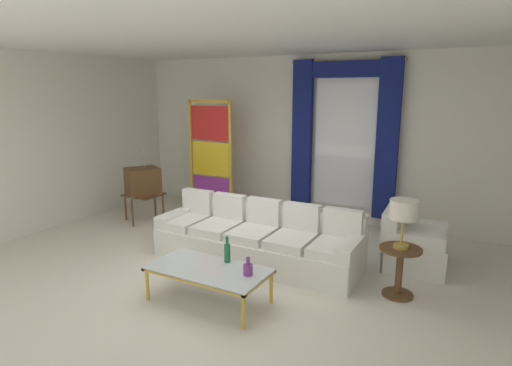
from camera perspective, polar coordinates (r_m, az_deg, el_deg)
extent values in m
plane|color=silver|center=(5.82, -5.12, -11.75)|extent=(16.00, 16.00, 0.00)
cube|color=white|center=(8.08, 6.95, 6.06)|extent=(8.00, 0.12, 3.00)
cube|color=white|center=(8.37, -24.24, 5.28)|extent=(0.12, 7.00, 3.00)
cube|color=white|center=(6.03, -1.21, 18.52)|extent=(8.00, 7.60, 0.04)
cube|color=white|center=(7.75, 11.76, 6.00)|extent=(1.10, 0.02, 2.50)
cylinder|color=gold|center=(7.65, 12.02, 15.75)|extent=(2.00, 0.04, 0.04)
cube|color=navy|center=(7.92, 6.20, 6.32)|extent=(0.36, 0.12, 2.70)
cube|color=navy|center=(7.46, 17.20, 5.48)|extent=(0.36, 0.12, 2.70)
cube|color=navy|center=(7.62, 11.93, 14.71)|extent=(1.80, 0.10, 0.28)
cube|color=white|center=(6.03, -0.08, -8.86)|extent=(2.91, 0.93, 0.38)
cube|color=white|center=(6.27, 1.53, -6.08)|extent=(2.90, 0.23, 0.78)
cube|color=white|center=(5.53, 12.62, -10.20)|extent=(0.21, 0.86, 0.56)
cube|color=white|center=(6.72, -10.40, -6.01)|extent=(0.21, 0.86, 0.56)
cube|color=white|center=(5.48, 10.52, -8.53)|extent=(0.54, 0.74, 0.12)
cube|color=white|center=(5.69, 11.61, -5.41)|extent=(0.51, 0.15, 0.40)
cube|color=white|center=(5.66, 4.89, -7.64)|extent=(0.54, 0.74, 0.12)
cube|color=white|center=(5.88, 6.18, -4.67)|extent=(0.51, 0.15, 0.40)
cube|color=white|center=(5.90, -0.32, -6.75)|extent=(0.54, 0.74, 0.12)
cube|color=white|center=(6.11, 1.12, -3.94)|extent=(0.51, 0.15, 0.40)
cube|color=white|center=(6.19, -5.06, -5.90)|extent=(0.54, 0.74, 0.12)
cube|color=white|center=(6.38, -3.52, -3.24)|extent=(0.51, 0.15, 0.40)
cube|color=white|center=(6.51, -9.35, -5.08)|extent=(0.54, 0.74, 0.12)
cube|color=white|center=(6.70, -7.75, -2.58)|extent=(0.51, 0.15, 0.40)
cube|color=silver|center=(4.92, -6.40, -11.35)|extent=(1.36, 0.70, 0.02)
cube|color=gold|center=(5.18, -4.26, -10.30)|extent=(1.36, 0.04, 0.03)
cube|color=gold|center=(4.69, -8.78, -12.93)|extent=(1.36, 0.04, 0.03)
cube|color=gold|center=(5.31, -12.31, -9.97)|extent=(0.04, 0.70, 0.03)
cube|color=gold|center=(4.61, 0.50, -13.24)|extent=(0.04, 0.70, 0.03)
cylinder|color=gold|center=(5.59, -9.95, -10.82)|extent=(0.04, 0.04, 0.38)
cylinder|color=gold|center=(4.95, 2.05, -13.82)|extent=(0.04, 0.04, 0.38)
cylinder|color=gold|center=(5.17, -14.35, -13.03)|extent=(0.04, 0.04, 0.38)
cylinder|color=gold|center=(4.47, -1.71, -16.88)|extent=(0.04, 0.04, 0.38)
cylinder|color=#196B3D|center=(5.02, -3.87, -9.37)|extent=(0.07, 0.07, 0.21)
cylinder|color=#196B3D|center=(4.97, -3.89, -7.90)|extent=(0.03, 0.03, 0.06)
sphere|color=#196B3D|center=(4.95, -3.90, -7.37)|extent=(0.04, 0.04, 0.04)
cylinder|color=#753384|center=(4.70, -1.07, -11.54)|extent=(0.10, 0.10, 0.12)
cylinder|color=#753384|center=(4.67, -1.08, -10.60)|extent=(0.04, 0.04, 0.05)
sphere|color=#753384|center=(4.65, -1.08, -10.09)|extent=(0.05, 0.05, 0.05)
cube|color=brown|center=(8.05, -14.83, -1.52)|extent=(0.62, 0.54, 0.03)
cylinder|color=brown|center=(8.27, -17.06, -3.07)|extent=(0.04, 0.04, 0.50)
cylinder|color=brown|center=(8.41, -13.36, -2.61)|extent=(0.04, 0.04, 0.50)
cylinder|color=brown|center=(7.82, -16.21, -3.90)|extent=(0.04, 0.04, 0.50)
cylinder|color=brown|center=(7.97, -12.32, -3.39)|extent=(0.04, 0.04, 0.50)
cube|color=brown|center=(8.00, -14.93, 0.26)|extent=(0.70, 0.73, 0.48)
cube|color=black|center=(8.21, -15.39, 0.69)|extent=(0.21, 0.34, 0.30)
cylinder|color=gold|center=(8.23, -15.86, -0.65)|extent=(0.03, 0.04, 0.04)
cylinder|color=gold|center=(8.27, -14.79, -0.53)|extent=(0.03, 0.04, 0.04)
cylinder|color=silver|center=(7.92, -15.10, 3.23)|extent=(0.07, 0.12, 0.34)
cylinder|color=silver|center=(7.92, -15.10, 3.23)|extent=(0.07, 0.12, 0.34)
cube|color=white|center=(6.25, 20.57, -8.82)|extent=(0.85, 0.85, 0.40)
cube|color=white|center=(6.17, 20.74, -6.65)|extent=(0.73, 0.73, 0.10)
cube|color=white|center=(6.21, 17.75, -6.79)|extent=(0.25, 0.81, 0.80)
cube|color=white|center=(6.52, 20.88, -7.12)|extent=(0.75, 0.23, 0.58)
cube|color=white|center=(5.92, 20.36, -9.06)|extent=(0.75, 0.23, 0.58)
cube|color=gold|center=(8.35, -8.64, 3.44)|extent=(0.05, 0.05, 2.20)
cube|color=gold|center=(7.84, -3.40, 2.99)|extent=(0.05, 0.05, 2.20)
cube|color=gold|center=(7.99, -6.28, 10.83)|extent=(0.90, 0.05, 0.06)
cube|color=gold|center=(8.31, -5.93, -3.94)|extent=(0.90, 0.05, 0.10)
cube|color=purple|center=(8.22, -5.99, -1.37)|extent=(0.82, 0.02, 0.64)
cube|color=yellow|center=(8.08, -6.10, 3.23)|extent=(0.82, 0.02, 0.64)
cube|color=red|center=(8.01, -6.21, 7.94)|extent=(0.82, 0.02, 0.64)
cylinder|color=beige|center=(7.81, -4.40, -5.15)|extent=(0.16, 0.16, 0.06)
ellipsoid|color=#146592|center=(7.77, -4.41, -4.37)|extent=(0.18, 0.32, 0.20)
sphere|color=#146592|center=(7.86, -3.87, -3.35)|extent=(0.09, 0.09, 0.09)
cone|color=gold|center=(7.91, -3.63, -3.25)|extent=(0.02, 0.04, 0.02)
cone|color=#1F8654|center=(7.60, -5.17, -3.99)|extent=(0.44, 0.40, 0.50)
cylinder|color=brown|center=(5.23, 18.83, -8.37)|extent=(0.48, 0.48, 0.03)
cylinder|color=brown|center=(5.34, 18.61, -11.29)|extent=(0.08, 0.08, 0.55)
cylinder|color=brown|center=(5.45, 18.41, -13.95)|extent=(0.36, 0.36, 0.03)
cylinder|color=#B29338|center=(5.22, 18.86, -8.01)|extent=(0.18, 0.18, 0.04)
cylinder|color=#B29338|center=(5.16, 19.01, -5.93)|extent=(0.03, 0.03, 0.36)
cylinder|color=silver|center=(5.09, 19.20, -3.36)|extent=(0.32, 0.32, 0.22)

